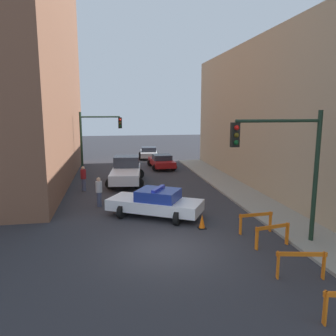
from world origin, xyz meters
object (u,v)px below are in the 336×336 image
object	(u,v)px
police_car	(156,203)
traffic_light_far	(95,134)
parked_car_near	(162,161)
pedestrian_corner	(83,178)
barrier_corner	(256,219)
barrier_back	(272,232)
traffic_light_near	(290,157)
white_truck	(126,171)
traffic_cone	(202,222)
pedestrian_crossing	(99,191)
barrier_mid	(301,260)
parked_car_mid	(149,153)

from	to	relation	value
police_car	traffic_light_far	bearing A→B (deg)	45.82
parked_car_near	pedestrian_corner	size ratio (longest dim) A/B	2.64
barrier_corner	barrier_back	bearing A→B (deg)	-90.36
barrier_back	pedestrian_corner	bearing A→B (deg)	126.67
traffic_light_near	police_car	size ratio (longest dim) A/B	1.04
white_truck	traffic_cone	bearing A→B (deg)	-67.83
barrier_back	police_car	bearing A→B (deg)	131.26
traffic_light_near	pedestrian_crossing	world-z (taller)	traffic_light_near
barrier_mid	traffic_light_near	bearing A→B (deg)	70.96
pedestrian_corner	traffic_cone	xyz separation A→B (m)	(5.86, -8.28, -0.54)
parked_car_near	barrier_mid	size ratio (longest dim) A/B	2.77
police_car	parked_car_mid	xyz separation A→B (m)	(1.99, 20.44, -0.05)
police_car	barrier_corner	xyz separation A→B (m)	(4.00, -3.01, -0.11)
parked_car_mid	pedestrian_corner	bearing A→B (deg)	-107.64
police_car	pedestrian_crossing	size ratio (longest dim) A/B	3.01
traffic_light_near	pedestrian_crossing	xyz separation A→B (m)	(-7.45, 6.73, -2.67)
traffic_cone	barrier_back	bearing A→B (deg)	-49.11
pedestrian_corner	barrier_corner	bearing A→B (deg)	-96.86
police_car	traffic_cone	world-z (taller)	police_car
traffic_light_near	parked_car_near	size ratio (longest dim) A/B	1.19
traffic_light_near	barrier_mid	xyz separation A→B (m)	(-0.89, -2.57, -2.91)
police_car	white_truck	distance (m)	8.20
white_truck	barrier_back	xyz separation A→B (m)	(5.08, -12.66, -0.29)
traffic_light_far	pedestrian_corner	xyz separation A→B (m)	(-0.57, -5.67, -2.54)
barrier_back	barrier_corner	xyz separation A→B (m)	(0.01, 1.53, 0.00)
traffic_light_near	traffic_light_far	size ratio (longest dim) A/B	1.00
barrier_mid	barrier_corner	distance (m)	3.99
traffic_light_near	barrier_mid	bearing A→B (deg)	-109.04
barrier_mid	barrier_corner	bearing A→B (deg)	85.65
parked_car_near	police_car	bearing A→B (deg)	-102.75
traffic_light_near	barrier_mid	world-z (taller)	traffic_light_near
traffic_light_near	parked_car_mid	size ratio (longest dim) A/B	1.17
pedestrian_corner	barrier_back	distance (m)	13.41
traffic_light_near	barrier_back	size ratio (longest dim) A/B	3.29
pedestrian_corner	barrier_back	size ratio (longest dim) A/B	1.05
barrier_mid	traffic_cone	distance (m)	5.27
pedestrian_crossing	traffic_cone	world-z (taller)	pedestrian_crossing
parked_car_near	barrier_mid	xyz separation A→B (m)	(1.25, -20.88, -0.06)
traffic_light_near	pedestrian_corner	bearing A→B (deg)	128.97
traffic_light_far	pedestrian_crossing	world-z (taller)	traffic_light_far
parked_car_mid	barrier_corner	world-z (taller)	parked_car_mid
parked_car_mid	barrier_back	xyz separation A→B (m)	(2.00, -24.99, -0.06)
traffic_light_near	parked_car_near	distance (m)	18.65
traffic_light_near	police_car	xyz separation A→B (m)	(-4.58, 4.42, -2.81)
traffic_cone	barrier_mid	bearing A→B (deg)	-69.42
white_truck	parked_car_near	xyz separation A→B (m)	(3.54, 5.77, -0.23)
parked_car_mid	barrier_corner	size ratio (longest dim) A/B	2.78
white_truck	pedestrian_crossing	world-z (taller)	white_truck
traffic_light_near	barrier_corner	size ratio (longest dim) A/B	3.25
parked_car_near	barrier_mid	world-z (taller)	parked_car_near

